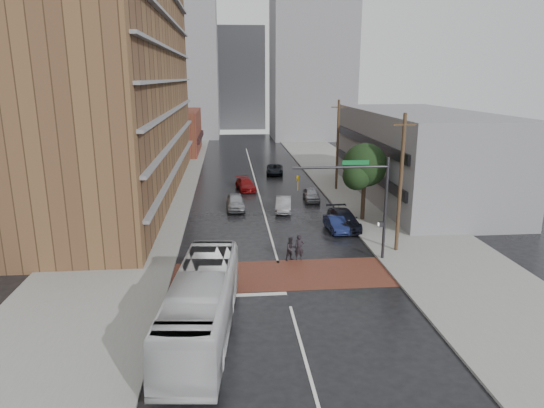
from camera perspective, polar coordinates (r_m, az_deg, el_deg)
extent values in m
plane|color=black|center=(31.10, 1.22, -8.69)|extent=(160.00, 160.00, 0.00)
cube|color=brown|center=(31.55, 1.12, -8.31)|extent=(14.00, 5.00, 0.02)
cube|color=gray|center=(55.36, -13.67, 1.48)|extent=(9.00, 90.00, 0.15)
cube|color=gray|center=(56.70, 9.98, 1.99)|extent=(9.00, 90.00, 0.15)
cube|color=brown|center=(53.47, -17.51, 15.83)|extent=(10.00, 44.00, 28.00)
cube|color=maroon|center=(83.29, -11.36, 8.33)|extent=(8.00, 16.00, 7.00)
cube|color=slate|center=(52.82, 16.87, 5.54)|extent=(11.00, 26.00, 9.00)
cube|color=slate|center=(106.96, -11.48, 16.39)|extent=(18.00, 16.00, 32.00)
cube|color=slate|center=(101.98, 4.74, 17.84)|extent=(16.00, 14.00, 36.00)
cube|color=slate|center=(123.40, -3.85, 14.52)|extent=(12.00, 10.00, 24.00)
cylinder|color=#332319|center=(43.29, 10.68, 0.62)|extent=(0.36, 0.36, 4.00)
sphere|color=black|center=(42.67, 10.87, 4.53)|extent=(3.80, 3.80, 3.80)
sphere|color=black|center=(41.82, 9.93, 3.25)|extent=(2.40, 2.40, 2.40)
sphere|color=black|center=(43.76, 11.56, 3.95)|extent=(2.60, 2.60, 2.60)
cylinder|color=#2D2D33|center=(33.76, 13.18, -0.70)|extent=(0.20, 0.20, 7.20)
cylinder|color=#2D2D33|center=(32.24, 8.07, 4.30)|extent=(6.40, 0.16, 0.16)
imported|color=gold|center=(31.91, 3.10, 2.48)|extent=(0.20, 0.16, 1.00)
cube|color=#0C5926|center=(32.43, 9.81, 4.83)|extent=(1.80, 0.05, 0.30)
cube|color=#2D2D33|center=(33.96, 12.68, -2.34)|extent=(0.30, 0.30, 0.35)
cylinder|color=#473321|center=(35.30, 14.87, 2.20)|extent=(0.26, 0.26, 10.00)
cube|color=#473321|center=(34.67, 15.33, 8.99)|extent=(1.60, 0.12, 0.12)
cylinder|color=#473321|center=(54.22, 7.71, 6.79)|extent=(0.26, 0.26, 10.00)
cube|color=#473321|center=(53.82, 7.87, 11.22)|extent=(1.60, 0.12, 0.12)
imported|color=silver|center=(24.35, -8.28, -11.58)|extent=(3.81, 11.86, 3.25)
imported|color=black|center=(33.71, 3.23, -5.14)|extent=(0.68, 0.46, 1.82)
imported|color=black|center=(33.66, 2.26, -5.29)|extent=(1.00, 0.92, 1.68)
imported|color=#9FA0A6|center=(46.71, -4.33, 0.28)|extent=(1.84, 4.37, 1.48)
imported|color=#A8A9B0|center=(45.84, 1.36, -0.04)|extent=(1.94, 4.25, 1.35)
imported|color=maroon|center=(54.63, -3.13, 2.31)|extent=(2.49, 4.65, 1.28)
imported|color=black|center=(63.60, 0.32, 4.10)|extent=(2.57, 4.79, 1.28)
imported|color=#121B42|center=(40.27, 7.55, -2.35)|extent=(1.54, 3.85, 1.24)
imported|color=black|center=(41.19, 8.40, -1.81)|extent=(2.33, 5.23, 1.49)
imported|color=#95969C|center=(50.08, 4.63, 1.15)|extent=(1.70, 3.85, 1.29)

